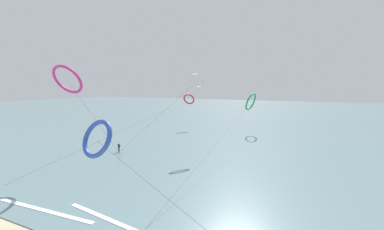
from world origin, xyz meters
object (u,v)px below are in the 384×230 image
surfer_lime (119,148)px  kite_ivory (196,81)px  kite_emerald (251,102)px  kite_crimson (189,99)px  kite_magenta (67,80)px  kite_cobalt (97,139)px

surfer_lime → kite_ivory: 19.51m
surfer_lime → kite_emerald: (18.29, 30.25, 7.46)m
surfer_lime → kite_crimson: size_ratio=0.03×
kite_magenta → kite_ivory: 22.48m
kite_crimson → kite_emerald: bearing=-48.2°
kite_crimson → kite_ivory: kite_ivory is taller
kite_ivory → kite_cobalt: size_ratio=0.94×
kite_crimson → kite_ivory: size_ratio=3.46×
surfer_lime → kite_cobalt: kite_cobalt is taller
kite_crimson → kite_ivory: (12.09, -21.78, 4.86)m
kite_magenta → kite_cobalt: size_ratio=0.99×
kite_crimson → kite_ivory: 25.38m
kite_crimson → surfer_lime: bearing=-137.7°
kite_crimson → kite_ivory: bearing=-108.6°
surfer_lime → kite_ivory: kite_ivory is taller
kite_magenta → kite_ivory: size_ratio=1.05×
kite_emerald → kite_crimson: bearing=-77.7°
surfer_lime → kite_magenta: 16.13m
kite_crimson → kite_emerald: kite_emerald is taller
kite_crimson → kite_magenta: (-0.37, -40.49, 4.87)m
kite_ivory → kite_cobalt: 29.87m
kite_cobalt → kite_ivory: bearing=105.9°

